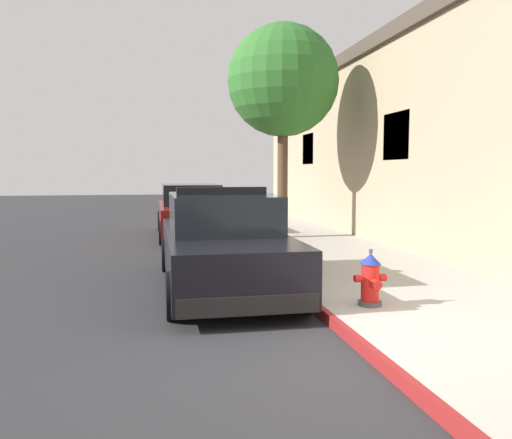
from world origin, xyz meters
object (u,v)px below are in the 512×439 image
parked_car_silver_ahead (191,212)px  fire_hydrant (370,280)px  street_tree (283,81)px  police_cruiser (222,244)px

parked_car_silver_ahead → fire_hydrant: parked_car_silver_ahead is taller
parked_car_silver_ahead → street_tree: size_ratio=0.85×
fire_hydrant → street_tree: street_tree is taller
parked_car_silver_ahead → street_tree: bearing=-38.5°
fire_hydrant → street_tree: size_ratio=0.13×
parked_car_silver_ahead → police_cruiser: bearing=-89.9°
fire_hydrant → parked_car_silver_ahead: bearing=100.6°
street_tree → parked_car_silver_ahead: bearing=141.5°
police_cruiser → fire_hydrant: (1.71, -2.07, -0.25)m
fire_hydrant → street_tree: 8.31m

